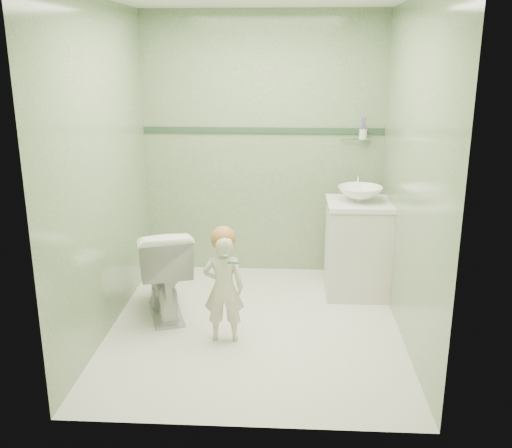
{
  "coord_description": "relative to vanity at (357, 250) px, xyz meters",
  "views": [
    {
      "loc": [
        0.24,
        -4.03,
        2.02
      ],
      "look_at": [
        0.0,
        0.15,
        0.78
      ],
      "focal_mm": 40.48,
      "sensor_mm": 36.0,
      "label": 1
    }
  ],
  "objects": [
    {
      "name": "cup_holder",
      "position": [
        0.05,
        0.48,
        0.93
      ],
      "size": [
        0.26,
        0.07,
        0.21
      ],
      "color": "silver",
      "rests_on": "room_shell"
    },
    {
      "name": "basin",
      "position": [
        0.0,
        0.0,
        0.49
      ],
      "size": [
        0.37,
        0.37,
        0.13
      ],
      "primitive_type": "imported",
      "color": "white",
      "rests_on": "counter"
    },
    {
      "name": "room_shell",
      "position": [
        -0.84,
        -0.7,
        0.8
      ],
      "size": [
        2.5,
        2.54,
        2.4
      ],
      "color": "gray",
      "rests_on": "ground"
    },
    {
      "name": "hair_cap",
      "position": [
        -1.05,
        -0.89,
        0.37
      ],
      "size": [
        0.18,
        0.18,
        0.18
      ],
      "primitive_type": "sphere",
      "color": "#A86C39",
      "rests_on": "toddler"
    },
    {
      "name": "toilet",
      "position": [
        -1.58,
        -0.51,
        -0.03
      ],
      "size": [
        0.62,
        0.82,
        0.74
      ],
      "primitive_type": "imported",
      "rotation": [
        0.0,
        0.0,
        3.47
      ],
      "color": "white",
      "rests_on": "ground"
    },
    {
      "name": "faucet",
      "position": [
        0.0,
        0.19,
        0.57
      ],
      "size": [
        0.03,
        0.13,
        0.18
      ],
      "color": "silver",
      "rests_on": "counter"
    },
    {
      "name": "ground",
      "position": [
        -0.84,
        -0.7,
        -0.4
      ],
      "size": [
        2.5,
        2.5,
        0.0
      ],
      "primitive_type": "plane",
      "color": "silver",
      "rests_on": "ground"
    },
    {
      "name": "vanity",
      "position": [
        0.0,
        0.0,
        0.0
      ],
      "size": [
        0.52,
        0.5,
        0.8
      ],
      "primitive_type": "cube",
      "color": "silver",
      "rests_on": "ground"
    },
    {
      "name": "counter",
      "position": [
        0.0,
        0.0,
        0.41
      ],
      "size": [
        0.54,
        0.52,
        0.04
      ],
      "primitive_type": "cube",
      "color": "white",
      "rests_on": "vanity"
    },
    {
      "name": "trim_stripe",
      "position": [
        -0.84,
        0.54,
        0.95
      ],
      "size": [
        2.2,
        0.02,
        0.05
      ],
      "primitive_type": "cube",
      "color": "#2D4830",
      "rests_on": "room_shell"
    },
    {
      "name": "teal_toothbrush",
      "position": [
        -0.97,
        -1.04,
        0.25
      ],
      "size": [
        0.11,
        0.13,
        0.08
      ],
      "color": "#0D7B56",
      "rests_on": "toddler"
    },
    {
      "name": "toddler",
      "position": [
        -1.05,
        -0.92,
        0.0
      ],
      "size": [
        0.3,
        0.2,
        0.81
      ],
      "primitive_type": "imported",
      "rotation": [
        0.0,
        0.0,
        3.18
      ],
      "color": "beige",
      "rests_on": "ground"
    }
  ]
}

